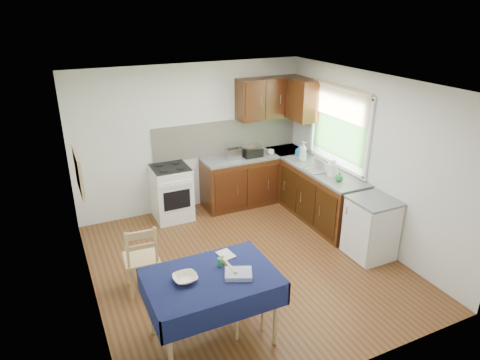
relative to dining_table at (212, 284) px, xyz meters
name	(u,v)px	position (x,y,z in m)	size (l,w,h in m)	color
floor	(246,264)	(0.94, 1.14, -0.70)	(4.20, 4.20, 0.00)	#552B16
ceiling	(247,84)	(0.94, 1.14, 1.80)	(4.00, 4.20, 0.02)	white
wall_back	(192,138)	(0.94, 3.24, 0.55)	(4.00, 0.02, 2.50)	silver
wall_front	(351,265)	(0.94, -0.96, 0.55)	(4.00, 0.02, 2.50)	silver
wall_left	(83,212)	(-1.06, 1.14, 0.55)	(0.02, 4.20, 2.50)	silver
wall_right	(368,159)	(2.94, 1.14, 0.55)	(0.02, 4.20, 2.50)	silver
base_cabinets	(284,187)	(2.30, 2.39, -0.27)	(1.90, 2.30, 0.86)	black
worktop_back	(255,155)	(1.99, 2.94, 0.18)	(1.90, 0.60, 0.04)	slate
worktop_right	(323,171)	(2.64, 1.79, 0.18)	(0.60, 1.70, 0.04)	slate
worktop_corner	(286,150)	(2.64, 2.94, 0.18)	(0.60, 0.60, 0.04)	slate
splashback	(227,137)	(1.59, 3.22, 0.50)	(2.70, 0.02, 0.60)	beige
upper_cabinets	(280,99)	(2.47, 2.94, 1.15)	(1.20, 0.85, 0.70)	black
stove	(172,192)	(0.44, 2.94, -0.24)	(0.60, 0.61, 0.92)	white
window	(339,122)	(2.92, 1.84, 0.95)	(0.04, 1.48, 1.26)	#255021
fridge	(371,228)	(2.64, 0.59, -0.26)	(0.58, 0.60, 0.89)	white
corkboard	(79,173)	(-1.03, 1.44, 0.89)	(0.04, 0.62, 0.47)	tan
dining_table	(212,284)	(0.00, 0.00, 0.00)	(1.33, 0.90, 0.81)	#0D1336
chair_far	(141,257)	(-0.47, 1.16, -0.21)	(0.44, 0.44, 0.94)	tan
chair_near	(240,293)	(0.33, 0.04, -0.24)	(0.40, 0.40, 0.88)	tan
toaster	(233,154)	(1.55, 2.89, 0.29)	(0.26, 0.16, 0.20)	silver
sandwich_press	(252,151)	(1.91, 2.89, 0.29)	(0.33, 0.29, 0.19)	black
sauce_bottle	(254,151)	(1.94, 2.87, 0.30)	(0.05, 0.05, 0.20)	#B1200E
yellow_packet	(252,149)	(1.98, 3.02, 0.27)	(0.11, 0.07, 0.14)	gold
dish_rack	(320,169)	(2.58, 1.81, 0.22)	(0.41, 0.32, 0.20)	gray
kettle	(333,168)	(2.63, 1.54, 0.31)	(0.16, 0.16, 0.26)	white
cup	(271,152)	(2.25, 2.81, 0.24)	(0.12, 0.12, 0.09)	white
soap_bottle_a	(303,151)	(2.59, 2.31, 0.36)	(0.13, 0.13, 0.33)	white
soap_bottle_b	(299,151)	(2.65, 2.54, 0.29)	(0.09, 0.09, 0.19)	#1C6AA8
soap_bottle_c	(339,176)	(2.58, 1.31, 0.27)	(0.12, 0.12, 0.15)	#24842E
plate_bowl	(185,278)	(-0.27, 0.03, 0.13)	(0.24, 0.24, 0.06)	#F3EAC7
book	(220,257)	(0.21, 0.28, 0.11)	(0.15, 0.21, 0.02)	white
spice_jar	(220,262)	(0.14, 0.12, 0.15)	(0.05, 0.05, 0.10)	green
tea_towel	(238,274)	(0.25, -0.12, 0.13)	(0.27, 0.21, 0.05)	navy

